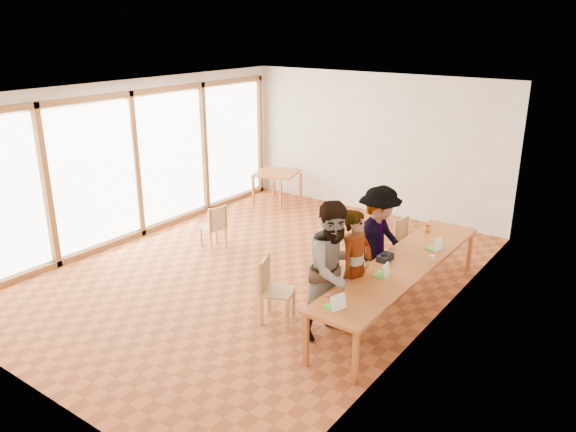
% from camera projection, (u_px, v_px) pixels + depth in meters
% --- Properties ---
extents(ground, '(8.00, 8.00, 0.00)m').
position_uv_depth(ground, '(259.00, 272.00, 9.45)').
color(ground, '#AC5629').
rests_on(ground, ground).
extents(wall_back, '(6.00, 0.10, 3.00)m').
position_uv_depth(wall_back, '(374.00, 144.00, 12.02)').
color(wall_back, '#EFE3CE').
rests_on(wall_back, ground).
extents(wall_front, '(6.00, 0.10, 3.00)m').
position_uv_depth(wall_front, '(19.00, 272.00, 5.90)').
color(wall_front, '#EFE3CE').
rests_on(wall_front, ground).
extents(wall_right, '(0.10, 8.00, 3.00)m').
position_uv_depth(wall_right, '(437.00, 224.00, 7.30)').
color(wall_right, '#EFE3CE').
rests_on(wall_right, ground).
extents(window_wall, '(0.10, 8.00, 3.00)m').
position_uv_depth(window_wall, '(135.00, 161.00, 10.60)').
color(window_wall, white).
rests_on(window_wall, ground).
extents(ceiling, '(6.00, 8.00, 0.04)m').
position_uv_depth(ceiling, '(256.00, 89.00, 8.46)').
color(ceiling, white).
rests_on(ceiling, wall_back).
extents(communal_table, '(0.80, 4.00, 0.75)m').
position_uv_depth(communal_table, '(403.00, 266.00, 7.96)').
color(communal_table, '#B75B28').
rests_on(communal_table, ground).
extents(side_table, '(0.90, 0.90, 0.75)m').
position_uv_depth(side_table, '(277.00, 175.00, 12.80)').
color(side_table, '#B75B28').
rests_on(side_table, ground).
extents(chair_near, '(0.55, 0.55, 0.49)m').
position_uv_depth(chair_near, '(271.00, 283.00, 7.78)').
color(chair_near, tan).
rests_on(chair_near, ground).
extents(chair_mid, '(0.47, 0.47, 0.46)m').
position_uv_depth(chair_mid, '(339.00, 264.00, 8.44)').
color(chair_mid, tan).
rests_on(chair_mid, ground).
extents(chair_far, '(0.46, 0.46, 0.48)m').
position_uv_depth(chair_far, '(371.00, 245.00, 9.14)').
color(chair_far, tan).
rests_on(chair_far, ground).
extents(chair_empty, '(0.45, 0.45, 0.44)m').
position_uv_depth(chair_empty, '(405.00, 236.00, 9.62)').
color(chair_empty, tan).
rests_on(chair_empty, ground).
extents(chair_spare, '(0.47, 0.47, 0.44)m').
position_uv_depth(chair_spare, '(215.00, 223.00, 10.26)').
color(chair_spare, tan).
rests_on(chair_spare, ground).
extents(person_near, '(0.45, 0.64, 1.66)m').
position_uv_depth(person_near, '(355.00, 269.00, 7.57)').
color(person_near, gray).
rests_on(person_near, ground).
extents(person_mid, '(0.96, 1.09, 1.87)m').
position_uv_depth(person_mid, '(335.00, 270.00, 7.30)').
color(person_mid, gray).
rests_on(person_mid, ground).
extents(person_far, '(0.78, 1.19, 1.73)m').
position_uv_depth(person_far, '(378.00, 242.00, 8.41)').
color(person_far, gray).
rests_on(person_far, ground).
extents(laptop_near, '(0.25, 0.27, 0.19)m').
position_uv_depth(laptop_near, '(336.00, 304.00, 6.69)').
color(laptop_near, '#55D040').
rests_on(laptop_near, communal_table).
extents(laptop_mid, '(0.20, 0.23, 0.18)m').
position_uv_depth(laptop_mid, '(384.00, 272.00, 7.54)').
color(laptop_mid, '#55D040').
rests_on(laptop_mid, communal_table).
extents(laptop_far, '(0.23, 0.25, 0.18)m').
position_uv_depth(laptop_far, '(436.00, 246.00, 8.40)').
color(laptop_far, '#55D040').
rests_on(laptop_far, communal_table).
extents(yellow_mug, '(0.17, 0.17, 0.10)m').
position_uv_depth(yellow_mug, '(428.00, 229.00, 9.12)').
color(yellow_mug, '#C17A22').
rests_on(yellow_mug, communal_table).
extents(green_bottle, '(0.07, 0.07, 0.28)m').
position_uv_depth(green_bottle, '(358.00, 267.00, 7.50)').
color(green_bottle, '#15722A').
rests_on(green_bottle, communal_table).
extents(clear_glass, '(0.07, 0.07, 0.09)m').
position_uv_depth(clear_glass, '(383.00, 259.00, 7.99)').
color(clear_glass, silver).
rests_on(clear_glass, communal_table).
extents(condiment_cup, '(0.08, 0.08, 0.06)m').
position_uv_depth(condiment_cup, '(432.00, 257.00, 8.07)').
color(condiment_cup, white).
rests_on(condiment_cup, communal_table).
extents(pink_phone, '(0.05, 0.10, 0.01)m').
position_uv_depth(pink_phone, '(328.00, 295.00, 7.00)').
color(pink_phone, '#DD406F').
rests_on(pink_phone, communal_table).
extents(black_pouch, '(0.16, 0.26, 0.09)m').
position_uv_depth(black_pouch, '(385.00, 258.00, 8.02)').
color(black_pouch, black).
rests_on(black_pouch, communal_table).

